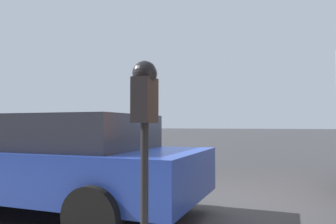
% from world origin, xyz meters
% --- Properties ---
extents(ground_plane, '(220.00, 220.00, 0.00)m').
position_xyz_m(ground_plane, '(0.00, 0.00, 0.00)').
color(ground_plane, '#333335').
extents(parking_meter, '(0.21, 0.19, 1.60)m').
position_xyz_m(parking_meter, '(-2.64, -0.38, 1.36)').
color(parking_meter, black).
rests_on(parking_meter, sidewalk).
extents(car_blue, '(2.20, 4.52, 1.39)m').
position_xyz_m(car_blue, '(-1.10, 1.87, 0.75)').
color(car_blue, navy).
rests_on(car_blue, ground_plane).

